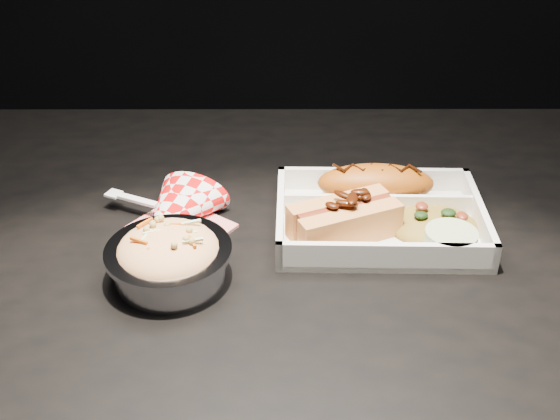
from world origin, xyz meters
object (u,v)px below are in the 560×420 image
Objects in this scene: food_tray at (379,221)px; fried_pastry at (376,183)px; foil_coleslaw_cup at (169,256)px; dining_table at (271,305)px; napkin_fork at (174,212)px; hotdog at (344,217)px.

food_tray is 1.70× the size of fried_pastry.
dining_table is at bearing 29.74° from foil_coleslaw_cup.
fried_pastry is at bearing 35.00° from napkin_fork.
dining_table is at bearing 164.68° from hotdog.
food_tray reaches higher than dining_table.
dining_table is 0.15m from hotdog.
napkin_fork reaches higher than fried_pastry.
fried_pastry is at bearing 34.98° from dining_table.
napkin_fork is at bearing 157.56° from dining_table.
fried_pastry is 0.26m from napkin_fork.
dining_table is 6.88× the size of napkin_fork.
foil_coleslaw_cup is 0.80× the size of napkin_fork.
napkin_fork is at bearing 178.69° from food_tray.
hotdog is 0.21m from foil_coleslaw_cup.
fried_pastry is (0.13, 0.09, 0.12)m from dining_table.
foil_coleslaw_cup reaches higher than food_tray.
hotdog is (0.09, 0.01, 0.12)m from dining_table.
food_tray is at bearing 16.21° from dining_table.
napkin_fork is (-0.01, 0.11, -0.01)m from foil_coleslaw_cup.
food_tray is 1.81× the size of hotdog.
hotdog is at bearing 15.10° from napkin_fork.
food_tray is at bearing 5.89° from hotdog.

